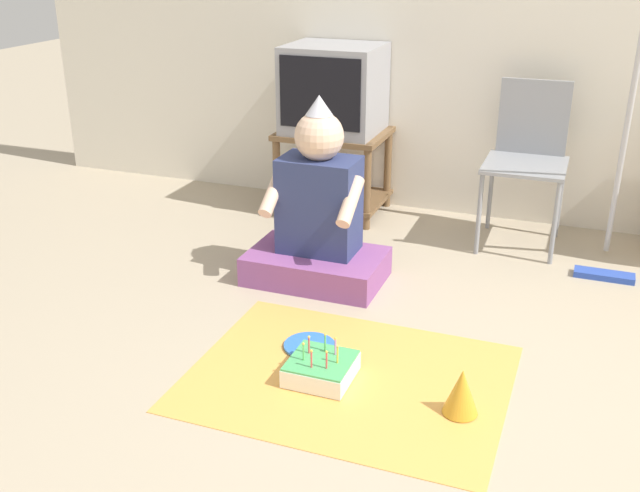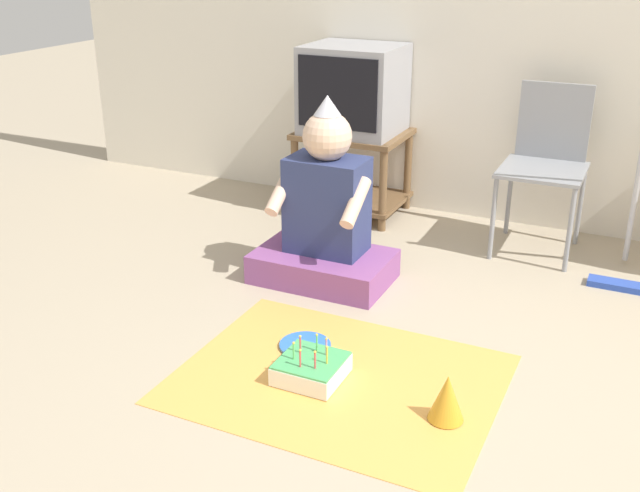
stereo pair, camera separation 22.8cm
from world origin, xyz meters
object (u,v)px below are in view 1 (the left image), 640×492
object	(u,v)px
party_hat_blue	(461,391)
paper_plate	(310,345)
folding_chair	(528,151)
person_seated	(318,220)
birthday_cake	(321,368)
dust_mop	(616,199)
tv	(334,89)

from	to	relation	value
party_hat_blue	paper_plate	world-z (taller)	party_hat_blue
folding_chair	person_seated	distance (m)	1.22
birthday_cake	paper_plate	size ratio (longest dim) A/B	1.13
dust_mop	person_seated	bearing A→B (deg)	-156.13
folding_chair	paper_plate	world-z (taller)	folding_chair
tv	party_hat_blue	distance (m)	2.20
tv	person_seated	xyz separation A→B (m)	(0.25, -0.92, -0.44)
party_hat_blue	paper_plate	size ratio (longest dim) A/B	0.81
paper_plate	party_hat_blue	bearing A→B (deg)	-19.56
folding_chair	paper_plate	xyz separation A→B (m)	(-0.64, -1.49, -0.48)
paper_plate	tv	bearing A→B (deg)	106.46
party_hat_blue	folding_chair	bearing A→B (deg)	90.35
dust_mop	party_hat_blue	size ratio (longest dim) A/B	7.55
person_seated	party_hat_blue	world-z (taller)	person_seated
person_seated	dust_mop	bearing A→B (deg)	23.87
tv	birthday_cake	xyz separation A→B (m)	(0.58, -1.75, -0.69)
dust_mop	paper_plate	size ratio (longest dim) A/B	6.11
person_seated	party_hat_blue	size ratio (longest dim) A/B	5.23
paper_plate	person_seated	bearing A→B (deg)	108.04
folding_chair	birthday_cake	bearing A→B (deg)	-107.03
person_seated	party_hat_blue	distance (m)	1.24
dust_mop	paper_plate	world-z (taller)	dust_mop
folding_chair	paper_plate	distance (m)	1.69
folding_chair	party_hat_blue	world-z (taller)	folding_chair
tv	dust_mop	world-z (taller)	dust_mop
tv	dust_mop	distance (m)	1.63
party_hat_blue	paper_plate	bearing A→B (deg)	160.44
folding_chair	person_seated	xyz separation A→B (m)	(-0.85, -0.86, -0.19)
person_seated	birthday_cake	bearing A→B (deg)	-68.32
folding_chair	person_seated	bearing A→B (deg)	-134.70
paper_plate	folding_chair	bearing A→B (deg)	66.73
birthday_cake	folding_chair	bearing A→B (deg)	72.97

